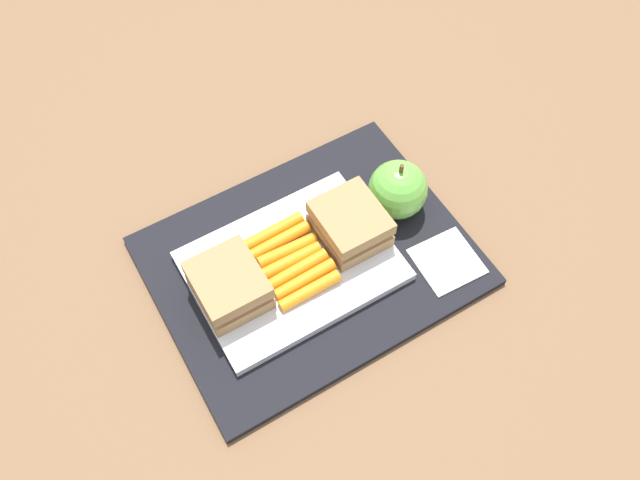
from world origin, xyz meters
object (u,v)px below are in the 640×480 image
(food_tray, at_px, (292,266))
(sandwich_half_right, at_px, (350,224))
(sandwich_half_left, at_px, (229,285))
(apple, at_px, (398,190))
(carrot_sticks_bundle, at_px, (292,260))
(paper_napkin, at_px, (447,261))

(food_tray, xyz_separation_m, sandwich_half_right, (0.08, 0.00, 0.03))
(sandwich_half_left, relative_size, apple, 0.97)
(sandwich_half_right, height_order, carrot_sticks_bundle, sandwich_half_right)
(food_tray, xyz_separation_m, apple, (0.15, 0.01, 0.03))
(carrot_sticks_bundle, xyz_separation_m, paper_napkin, (0.16, -0.09, -0.02))
(sandwich_half_left, distance_m, paper_napkin, 0.25)
(food_tray, height_order, apple, apple)
(paper_napkin, bearing_deg, sandwich_half_right, 133.91)
(sandwich_half_right, bearing_deg, paper_napkin, -46.09)
(sandwich_half_left, relative_size, sandwich_half_right, 1.00)
(carrot_sticks_bundle, relative_size, paper_napkin, 1.47)
(apple, distance_m, paper_napkin, 0.10)
(carrot_sticks_bundle, bearing_deg, sandwich_half_left, -179.79)
(food_tray, bearing_deg, paper_napkin, -28.03)
(food_tray, distance_m, carrot_sticks_bundle, 0.01)
(carrot_sticks_bundle, bearing_deg, sandwich_half_right, -0.21)
(sandwich_half_right, distance_m, paper_napkin, 0.12)
(sandwich_half_left, bearing_deg, paper_napkin, -19.69)
(carrot_sticks_bundle, bearing_deg, apple, 4.07)
(sandwich_half_left, height_order, paper_napkin, sandwich_half_left)
(sandwich_half_left, relative_size, carrot_sticks_bundle, 0.78)
(sandwich_half_right, height_order, apple, apple)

